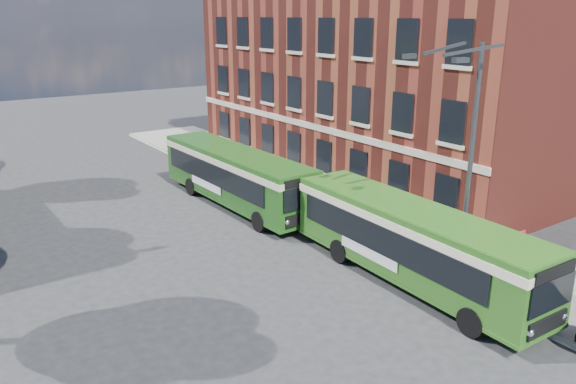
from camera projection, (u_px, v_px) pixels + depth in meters
ground at (325, 291)px, 21.04m from camera, size 120.00×120.00×0.00m
pavement at (334, 200)px, 31.09m from camera, size 6.00×48.00×0.15m
kerb_line at (289, 212)px, 29.45m from camera, size 0.12×48.00×0.01m
brick_office at (382, 63)px, 35.95m from camera, size 12.10×26.00×14.20m
street_lamp at (465, 160)px, 20.67m from camera, size 2.96×2.38×9.00m
bus_stop_sign at (519, 257)px, 20.35m from camera, size 0.35×0.08×2.52m
bus_front at (412, 238)px, 21.27m from camera, size 2.90×11.64×3.02m
bus_rear at (236, 172)px, 30.04m from camera, size 2.88×11.91×3.02m
pedestrian_a at (480, 254)px, 21.73m from camera, size 0.79×0.71×1.82m
pedestrian_b at (510, 273)px, 20.44m from camera, size 0.79×0.62×1.57m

